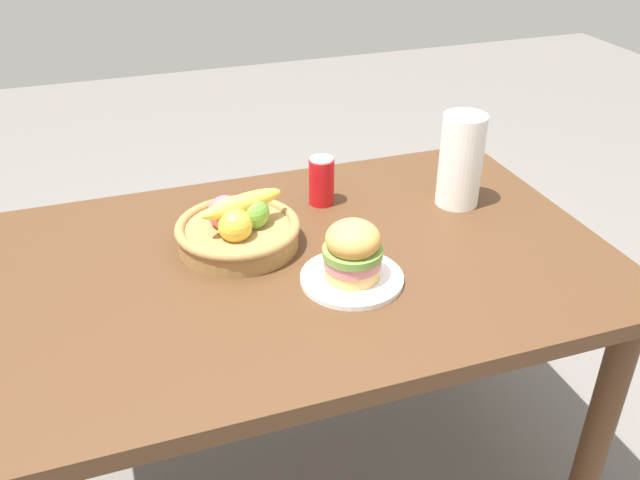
% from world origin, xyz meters
% --- Properties ---
extents(ground_plane, '(8.00, 8.00, 0.00)m').
position_xyz_m(ground_plane, '(0.00, 0.00, 0.00)').
color(ground_plane, slate).
extents(dining_table, '(1.40, 0.90, 0.75)m').
position_xyz_m(dining_table, '(0.00, 0.00, 0.65)').
color(dining_table, '#4C301C').
rests_on(dining_table, ground_plane).
extents(plate, '(0.22, 0.22, 0.01)m').
position_xyz_m(plate, '(0.07, -0.13, 0.76)').
color(plate, white).
rests_on(plate, dining_table).
extents(sandwich, '(0.13, 0.13, 0.13)m').
position_xyz_m(sandwich, '(0.07, -0.13, 0.83)').
color(sandwich, '#DBAD60').
rests_on(sandwich, plate).
extents(soda_can, '(0.07, 0.07, 0.13)m').
position_xyz_m(soda_can, '(0.13, 0.24, 0.81)').
color(soda_can, red).
rests_on(soda_can, dining_table).
extents(fruit_basket, '(0.29, 0.29, 0.14)m').
position_xyz_m(fruit_basket, '(-0.13, 0.09, 0.80)').
color(fruit_basket, '#9E7542').
rests_on(fruit_basket, dining_table).
extents(paper_towel_roll, '(0.11, 0.11, 0.24)m').
position_xyz_m(paper_towel_roll, '(0.46, 0.12, 0.87)').
color(paper_towel_roll, white).
rests_on(paper_towel_roll, dining_table).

